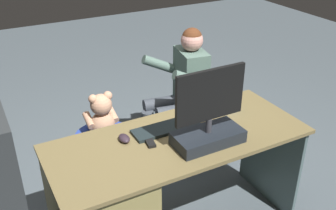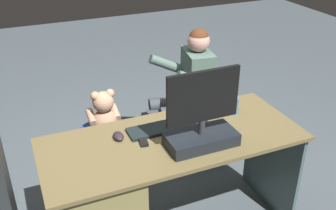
# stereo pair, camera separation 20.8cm
# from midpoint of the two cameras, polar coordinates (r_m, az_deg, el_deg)

# --- Properties ---
(ground_plane) EXTENTS (10.00, 10.00, 0.00)m
(ground_plane) POSITION_cam_midpoint_polar(r_m,az_deg,el_deg) (3.06, -4.30, -13.07)
(ground_plane) COLOR #485258
(desk) EXTENTS (1.56, 0.65, 0.75)m
(desk) POSITION_cam_midpoint_polar(r_m,az_deg,el_deg) (2.42, -9.96, -14.22)
(desk) COLOR brown
(desk) RESTS_ON ground_plane
(monitor) EXTENTS (0.43, 0.20, 0.46)m
(monitor) POSITION_cam_midpoint_polar(r_m,az_deg,el_deg) (2.21, 3.25, -2.62)
(monitor) COLOR black
(monitor) RESTS_ON desk
(keyboard) EXTENTS (0.42, 0.14, 0.02)m
(keyboard) POSITION_cam_midpoint_polar(r_m,az_deg,el_deg) (2.40, -2.79, -3.43)
(keyboard) COLOR black
(keyboard) RESTS_ON desk
(computer_mouse) EXTENTS (0.06, 0.10, 0.04)m
(computer_mouse) POSITION_cam_midpoint_polar(r_m,az_deg,el_deg) (2.31, -8.96, -4.86)
(computer_mouse) COLOR #2D212A
(computer_mouse) RESTS_ON desk
(cup) EXTENTS (0.08, 0.08, 0.11)m
(cup) POSITION_cam_midpoint_polar(r_m,az_deg,el_deg) (2.61, 7.01, 0.32)
(cup) COLOR #3372BF
(cup) RESTS_ON desk
(tv_remote) EXTENTS (0.06, 0.15, 0.02)m
(tv_remote) POSITION_cam_midpoint_polar(r_m,az_deg,el_deg) (2.29, -5.46, -5.16)
(tv_remote) COLOR black
(tv_remote) RESTS_ON desk
(office_chair_teddy) EXTENTS (0.52, 0.52, 0.47)m
(office_chair_teddy) POSITION_cam_midpoint_polar(r_m,az_deg,el_deg) (3.03, -10.99, -7.44)
(office_chair_teddy) COLOR black
(office_chair_teddy) RESTS_ON ground_plane
(teddy_bear) EXTENTS (0.23, 0.23, 0.34)m
(teddy_bear) POSITION_cam_midpoint_polar(r_m,az_deg,el_deg) (2.85, -11.69, -1.56)
(teddy_bear) COLOR tan
(teddy_bear) RESTS_ON office_chair_teddy
(visitor_chair) EXTENTS (0.56, 0.56, 0.47)m
(visitor_chair) POSITION_cam_midpoint_polar(r_m,az_deg,el_deg) (3.42, 1.39, -2.82)
(visitor_chair) COLOR black
(visitor_chair) RESTS_ON ground_plane
(person) EXTENTS (0.56, 0.53, 1.11)m
(person) POSITION_cam_midpoint_polar(r_m,az_deg,el_deg) (3.18, 0.17, 2.85)
(person) COLOR #4D665B
(person) RESTS_ON ground_plane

